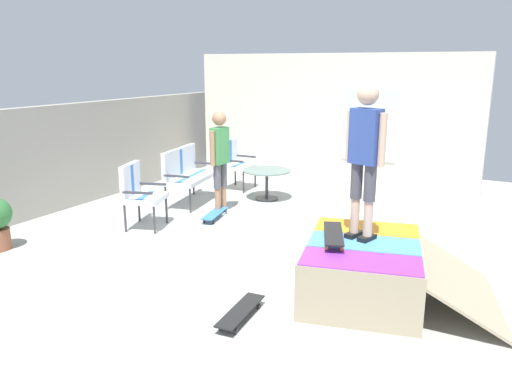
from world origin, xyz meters
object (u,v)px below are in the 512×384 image
(patio_chair_by_wall, at_px, (138,190))
(skate_ramp, at_px, (366,269))
(patio_table, at_px, (267,179))
(person_skater, at_px, (365,151))
(patio_bench, at_px, (186,170))
(skateboard_on_ramp, at_px, (333,234))
(patio_chair_near_house, at_px, (234,159))
(skateboard_by_bench, at_px, (215,214))
(skateboard_spare, at_px, (241,311))
(person_watching, at_px, (220,155))

(patio_chair_by_wall, bearing_deg, skate_ramp, -99.30)
(skate_ramp, height_order, patio_table, skate_ramp)
(patio_table, distance_m, person_skater, 4.24)
(patio_bench, distance_m, person_skater, 4.57)
(skateboard_on_ramp, bearing_deg, patio_chair_near_house, 43.76)
(person_skater, bearing_deg, skateboard_by_bench, 63.29)
(patio_chair_by_wall, relative_size, skateboard_spare, 1.25)
(skateboard_spare, bearing_deg, skateboard_by_bench, 37.82)
(patio_chair_near_house, height_order, patio_chair_by_wall, same)
(patio_bench, height_order, person_skater, person_skater)
(patio_bench, bearing_deg, skateboard_spare, -136.60)
(patio_chair_by_wall, distance_m, skateboard_by_bench, 1.34)
(patio_table, distance_m, skateboard_spare, 4.67)
(patio_chair_by_wall, distance_m, person_skater, 3.90)
(patio_bench, bearing_deg, skate_ramp, -117.97)
(patio_table, xyz_separation_m, person_watching, (-1.20, 0.27, 0.63))
(patio_chair_by_wall, bearing_deg, person_skater, -98.09)
(skateboard_by_bench, bearing_deg, person_skater, -116.71)
(patio_table, xyz_separation_m, skateboard_on_ramp, (-3.23, -2.52, 0.30))
(patio_bench, relative_size, skateboard_by_bench, 1.62)
(person_watching, xyz_separation_m, skateboard_by_bench, (-0.30, -0.08, -0.95))
(patio_chair_by_wall, distance_m, patio_table, 2.65)
(person_watching, bearing_deg, patio_bench, 73.65)
(patio_chair_near_house, bearing_deg, skateboard_by_bench, -157.68)
(patio_table, relative_size, skateboard_on_ramp, 1.10)
(skateboard_on_ramp, bearing_deg, person_skater, -43.49)
(patio_bench, distance_m, patio_chair_by_wall, 1.54)
(person_skater, xyz_separation_m, skateboard_spare, (-1.25, 0.82, -1.53))
(skateboard_spare, relative_size, skateboard_on_ramp, 1.00)
(skateboard_spare, distance_m, skateboard_on_ramp, 1.32)
(patio_table, bearing_deg, patio_chair_near_house, 66.05)
(patio_chair_near_house, bearing_deg, patio_table, -113.95)
(skate_ramp, xyz_separation_m, person_skater, (0.10, 0.11, 1.30))
(patio_chair_by_wall, relative_size, skateboard_on_ramp, 1.25)
(skateboard_on_ramp, bearing_deg, patio_chair_by_wall, 77.55)
(patio_table, distance_m, person_watching, 1.38)
(patio_chair_near_house, relative_size, person_watching, 0.58)
(patio_bench, distance_m, skateboard_spare, 4.59)
(skate_ramp, height_order, skateboard_on_ramp, skateboard_on_ramp)
(skate_ramp, distance_m, person_watching, 3.72)
(patio_bench, relative_size, patio_chair_near_house, 1.31)
(patio_bench, distance_m, patio_table, 1.53)
(skate_ramp, distance_m, patio_chair_by_wall, 3.90)
(patio_chair_by_wall, distance_m, person_watching, 1.50)
(patio_chair_by_wall, bearing_deg, skateboard_spare, -121.49)
(skateboard_by_bench, bearing_deg, person_watching, 14.17)
(skate_ramp, xyz_separation_m, patio_table, (3.08, 2.86, 0.10))
(skateboard_by_bench, distance_m, skateboard_on_ramp, 3.27)
(patio_table, xyz_separation_m, skateboard_by_bench, (-1.50, 0.19, -0.32))
(skate_ramp, xyz_separation_m, skateboard_by_bench, (1.58, 3.05, -0.22))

